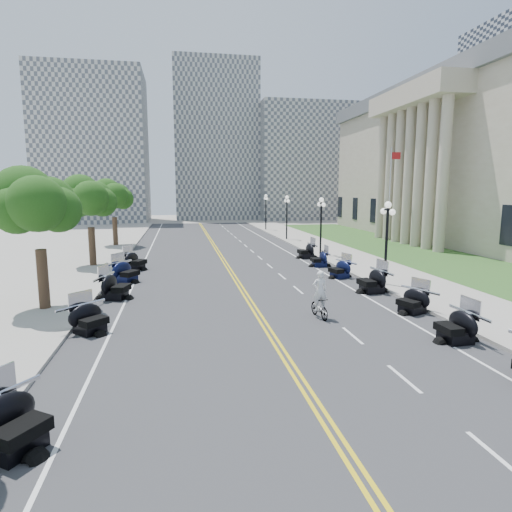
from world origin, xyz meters
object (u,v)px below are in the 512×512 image
flagpole (389,197)px  cyclist_rider (320,277)px  bicycle (319,307)px  civic_building (512,160)px

flagpole → cyclist_rider: flagpole is taller
bicycle → cyclist_rider: cyclist_rider is taller
flagpole → civic_building: bearing=0.0°
cyclist_rider → flagpole: bearing=-123.2°
flagpole → bicycle: bearing=-123.2°
civic_building → flagpole: bearing=180.0°
civic_building → bicycle: size_ratio=30.96×
cyclist_rider → civic_building: bearing=-141.3°
flagpole → cyclist_rider: bearing=-123.2°
bicycle → cyclist_rider: bearing=0.0°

